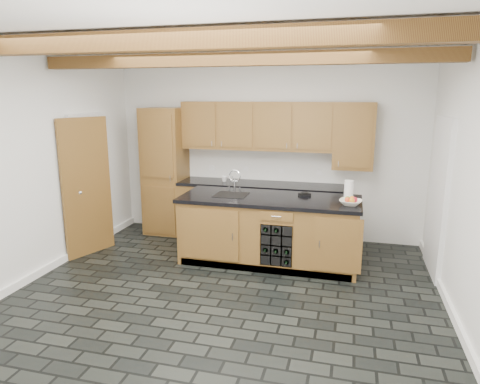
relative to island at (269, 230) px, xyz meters
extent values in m
plane|color=black|center=(-0.31, -1.28, -0.46)|extent=(5.00, 5.00, 0.00)
plane|color=white|center=(-0.31, 1.22, 0.94)|extent=(5.00, 0.00, 5.00)
plane|color=white|center=(-2.81, -1.28, 0.94)|extent=(0.00, 5.00, 5.00)
plane|color=white|center=(2.19, -1.28, 0.94)|extent=(0.00, 5.00, 5.00)
plane|color=white|center=(-0.31, -1.28, 2.34)|extent=(5.00, 5.00, 0.00)
cube|color=brown|center=(-0.31, -2.48, 2.24)|extent=(4.90, 0.15, 0.15)
cube|color=brown|center=(-0.31, -0.68, 2.24)|extent=(4.90, 0.15, 0.15)
cube|color=white|center=(-2.79, -1.28, -0.41)|extent=(0.04, 5.00, 0.10)
cube|color=white|center=(2.17, -1.28, -0.41)|extent=(0.04, 5.00, 0.10)
cube|color=white|center=(-2.78, 0.02, 0.56)|extent=(0.06, 0.94, 2.04)
cube|color=brown|center=(-2.63, -0.33, 0.54)|extent=(0.31, 0.77, 2.00)
cube|color=white|center=(2.16, 0.22, 0.56)|extent=(0.06, 0.98, 2.04)
cube|color=black|center=(2.19, 0.22, 0.54)|extent=(0.02, 0.86, 1.96)
cube|color=brown|center=(-1.96, 0.92, 0.59)|extent=(0.65, 0.60, 2.10)
cube|color=brown|center=(-0.33, 0.92, -0.02)|extent=(2.60, 0.60, 0.88)
cube|color=black|center=(-0.33, 0.92, 0.44)|extent=(2.64, 0.62, 0.05)
cube|color=white|center=(-0.33, 1.21, 0.73)|extent=(2.60, 0.02, 0.52)
cube|color=brown|center=(-0.43, 1.04, 1.36)|extent=(2.40, 0.35, 0.75)
cube|color=brown|center=(1.07, 1.04, 1.24)|extent=(0.60, 0.35, 1.00)
cube|color=brown|center=(-0.01, 0.02, -0.02)|extent=(2.40, 0.90, 0.88)
cube|color=black|center=(-0.01, 0.02, 0.44)|extent=(2.46, 0.96, 0.05)
cube|color=brown|center=(-0.73, -0.45, 0.02)|extent=(0.80, 0.02, 0.70)
cube|color=brown|center=(0.94, -0.45, 0.02)|extent=(0.60, 0.02, 0.70)
cube|color=black|center=(0.17, -0.29, -0.06)|extent=(0.42, 0.30, 0.56)
cylinder|color=black|center=(0.03, -0.33, 0.15)|extent=(0.07, 0.26, 0.07)
cylinder|color=black|center=(0.31, -0.33, -0.27)|extent=(0.07, 0.26, 0.07)
cylinder|color=black|center=(0.17, -0.33, -0.13)|extent=(0.07, 0.26, 0.07)
cylinder|color=black|center=(0.31, -0.33, -0.13)|extent=(0.07, 0.26, 0.07)
cylinder|color=black|center=(0.17, -0.33, 0.15)|extent=(0.07, 0.26, 0.07)
cylinder|color=black|center=(0.03, -0.33, -0.13)|extent=(0.07, 0.26, 0.07)
cube|color=black|center=(-0.56, 0.02, 0.46)|extent=(0.45, 0.40, 0.02)
cylinder|color=silver|center=(-0.56, 0.20, 0.57)|extent=(0.02, 0.02, 0.20)
torus|color=silver|center=(-0.56, 0.20, 0.71)|extent=(0.18, 0.02, 0.18)
cylinder|color=silver|center=(-0.64, 0.20, 0.51)|extent=(0.02, 0.02, 0.08)
cylinder|color=silver|center=(-0.48, 0.20, 0.51)|extent=(0.02, 0.02, 0.08)
cube|color=black|center=(0.45, 0.23, 0.48)|extent=(0.18, 0.15, 0.04)
cylinder|color=black|center=(0.45, 0.23, 0.51)|extent=(0.11, 0.11, 0.01)
imported|color=white|center=(1.07, -0.15, 0.50)|extent=(0.32, 0.32, 0.07)
sphere|color=#B31727|center=(1.12, -0.15, 0.54)|extent=(0.07, 0.07, 0.07)
sphere|color=orange|center=(1.09, -0.10, 0.54)|extent=(0.07, 0.07, 0.07)
sphere|color=olive|center=(1.03, -0.12, 0.54)|extent=(0.07, 0.07, 0.07)
sphere|color=#D94720|center=(1.03, -0.17, 0.54)|extent=(0.07, 0.07, 0.07)
sphere|color=orange|center=(1.09, -0.19, 0.54)|extent=(0.07, 0.07, 0.07)
cylinder|color=white|center=(1.04, 0.07, 0.60)|extent=(0.12, 0.12, 0.28)
imported|color=white|center=(-0.93, 0.91, 0.51)|extent=(0.13, 0.13, 0.09)
camera|label=1|loc=(1.05, -5.61, 1.83)|focal=32.00mm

